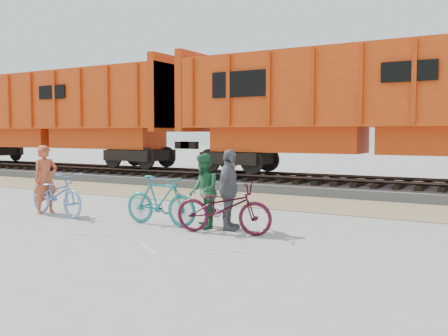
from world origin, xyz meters
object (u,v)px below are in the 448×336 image
(bicycle_teal, at_px, (160,201))
(person_solo, at_px, (46,180))
(hopper_car_center, at_px, (372,104))
(bicycle_maroon, at_px, (224,208))
(person_woman, at_px, (229,190))
(hopper_car_left, at_px, (58,113))
(person_man, at_px, (204,191))
(bicycle_blue, at_px, (57,194))

(bicycle_teal, relative_size, person_solo, 1.06)
(hopper_car_center, distance_m, bicycle_maroon, 8.76)
(bicycle_maroon, height_order, person_woman, person_woman)
(hopper_car_left, bearing_deg, hopper_car_center, 0.00)
(hopper_car_left, height_order, person_solo, hopper_car_left)
(person_man, bearing_deg, bicycle_maroon, 26.28)
(hopper_car_center, bearing_deg, bicycle_blue, -123.40)
(bicycle_maroon, height_order, person_solo, person_solo)
(bicycle_maroon, distance_m, person_solo, 5.17)
(bicycle_maroon, relative_size, person_woman, 1.19)
(hopper_car_center, height_order, person_solo, hopper_car_center)
(person_solo, distance_m, person_woman, 5.08)
(bicycle_blue, relative_size, person_woman, 1.21)
(bicycle_maroon, bearing_deg, hopper_car_center, -17.00)
(person_solo, height_order, person_man, person_solo)
(hopper_car_center, distance_m, person_solo, 10.60)
(hopper_car_left, height_order, bicycle_maroon, hopper_car_left)
(bicycle_blue, bearing_deg, person_woman, -74.21)
(bicycle_maroon, bearing_deg, person_woman, 3.49)
(bicycle_maroon, distance_m, person_woman, 0.52)
(hopper_car_center, xyz_separation_m, person_man, (-1.62, -8.04, -2.20))
(bicycle_teal, height_order, person_solo, person_solo)
(bicycle_blue, xyz_separation_m, person_solo, (-0.50, 0.10, 0.33))
(hopper_car_center, xyz_separation_m, person_woman, (-1.04, -7.95, -2.16))
(person_woman, bearing_deg, bicycle_blue, 85.94)
(hopper_car_center, bearing_deg, person_solo, -126.01)
(bicycle_teal, height_order, bicycle_maroon, bicycle_teal)
(person_woman, bearing_deg, bicycle_teal, 89.64)
(bicycle_teal, distance_m, person_woman, 1.63)
(bicycle_teal, bearing_deg, hopper_car_center, -19.34)
(hopper_car_center, bearing_deg, hopper_car_left, 180.00)
(bicycle_blue, relative_size, person_man, 1.28)
(hopper_car_left, xyz_separation_m, bicycle_maroon, (14.06, -8.35, -2.47))
(hopper_car_left, height_order, hopper_car_center, same)
(bicycle_teal, distance_m, bicycle_maroon, 1.68)
(hopper_car_left, bearing_deg, person_man, -31.01)
(hopper_car_left, distance_m, person_solo, 12.42)
(bicycle_blue, relative_size, bicycle_teal, 1.12)
(hopper_car_left, xyz_separation_m, bicycle_blue, (9.40, -8.50, -2.47))
(bicycle_teal, bearing_deg, bicycle_maroon, -95.43)
(person_solo, height_order, person_woman, person_solo)
(bicycle_blue, bearing_deg, bicycle_maroon, -79.24)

